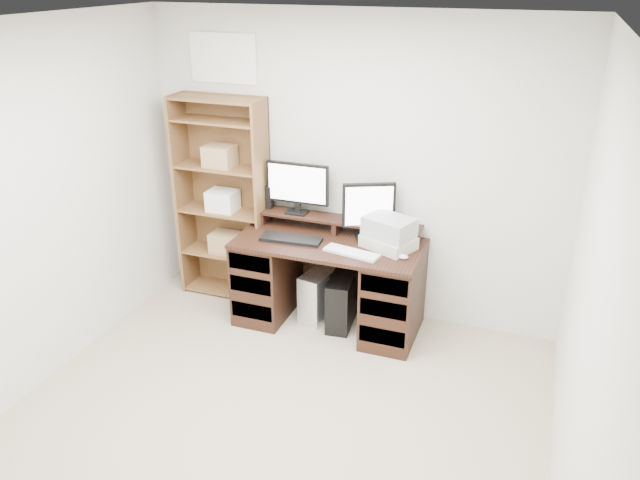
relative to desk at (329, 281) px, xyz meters
The scene contains 14 objects.
room 1.85m from the desk, 87.61° to the right, with size 3.54×4.04×2.54m.
desk is the anchor object (origin of this frame).
riser_shelf 0.50m from the desk, 90.00° to the left, with size 1.40×0.22×0.12m.
monitor_wide 0.84m from the desk, 147.85° to the left, with size 0.54×0.14×0.43m.
monitor_small 0.69m from the desk, 33.65° to the left, with size 0.40×0.24×0.46m.
speaker 0.90m from the desk, 159.28° to the left, with size 0.08×0.08×0.20m, color black.
keyboard_black 0.48m from the desk, 162.05° to the right, with size 0.49×0.16×0.03m, color black.
keyboard_white 0.47m from the desk, 34.27° to the right, with size 0.44×0.13×0.02m, color silver.
mouse 0.74m from the desk, 10.20° to the right, with size 0.08×0.06×0.03m, color silver.
printer 0.63m from the desk, ahead, with size 0.38×0.28×0.09m, color #B5AE9D.
basket 0.72m from the desk, ahead, with size 0.36×0.26×0.16m, color #959B9F.
tower_silver 0.21m from the desk, 145.82° to the left, with size 0.19×0.43×0.43m, color silver.
tower_black 0.20m from the desk, ahead, with size 0.23×0.45×0.44m.
bookshelf 1.20m from the desk, 168.55° to the left, with size 0.80×0.30×1.80m.
Camera 1 is at (1.43, -2.66, 2.78)m, focal length 35.00 mm.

